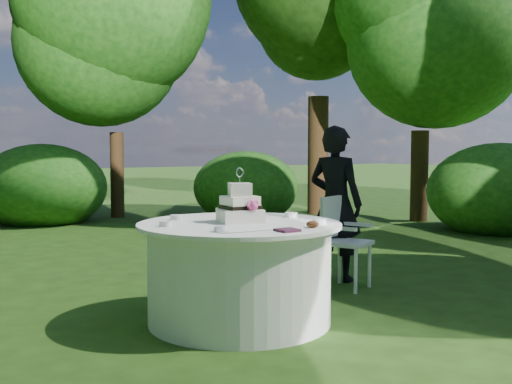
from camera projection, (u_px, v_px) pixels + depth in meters
ground at (240, 321)px, 4.63m from camera, size 80.00×80.00×0.00m
napkins at (287, 230)px, 4.08m from camera, size 0.14×0.14×0.02m
feather_plume at (250, 230)px, 4.10m from camera, size 0.48×0.07×0.01m
guest at (335, 203)px, 6.07m from camera, size 0.56×0.67×1.57m
table at (239, 272)px, 4.60m from camera, size 1.56×1.56×0.77m
cake at (240, 207)px, 4.61m from camera, size 0.38×0.38×0.43m
chair at (341, 234)px, 5.75m from camera, size 0.52×0.52×0.88m
votives at (236, 221)px, 4.52m from camera, size 1.22×0.91×0.04m
petal_cups at (279, 217)px, 4.72m from camera, size 0.18×1.07×0.05m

